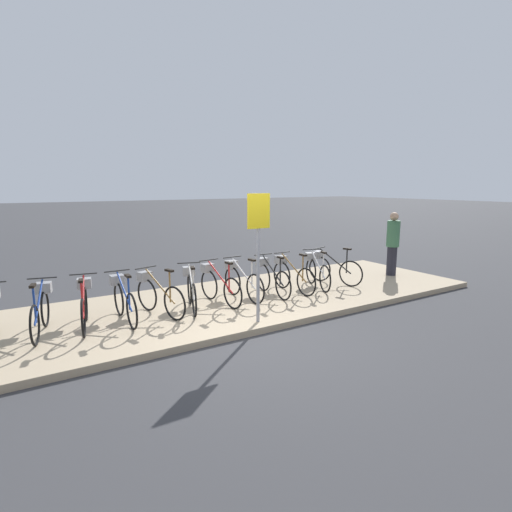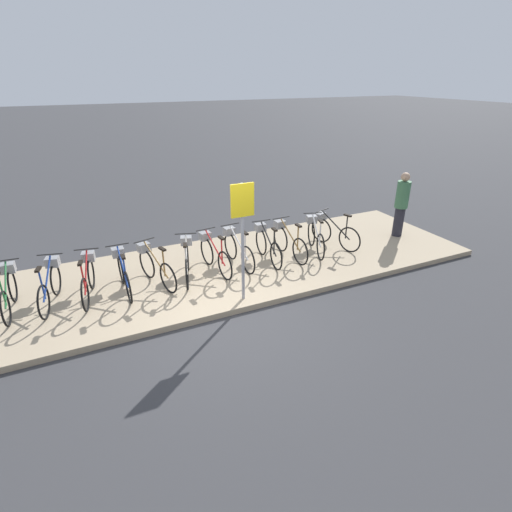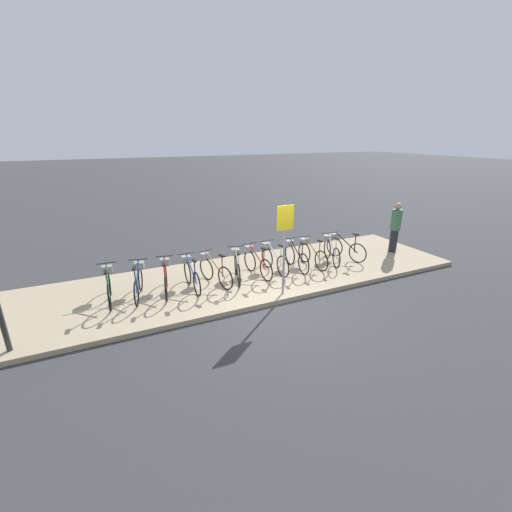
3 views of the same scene
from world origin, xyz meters
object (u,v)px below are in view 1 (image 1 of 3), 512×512
pedestrian (393,242)px  parked_bicycle_4 (157,293)px  parked_bicycle_1 (41,309)px  sign_post (258,236)px  parked_bicycle_9 (291,273)px  parked_bicycle_2 (84,303)px  parked_bicycle_11 (331,267)px  parked_bicycle_3 (123,298)px  parked_bicycle_6 (218,283)px  parked_bicycle_7 (241,279)px  parked_bicycle_8 (270,276)px  parked_bicycle_10 (316,270)px  parked_bicycle_5 (191,288)px

pedestrian → parked_bicycle_4: bearing=179.4°
parked_bicycle_1 → sign_post: 3.81m
parked_bicycle_4 → parked_bicycle_9: (3.16, 0.02, 0.00)m
parked_bicycle_2 → parked_bicycle_11: same height
parked_bicycle_9 → parked_bicycle_2: bearing=-179.9°
sign_post → parked_bicycle_11: bearing=25.5°
parked_bicycle_3 → parked_bicycle_9: (3.79, 0.05, 0.00)m
parked_bicycle_6 → pedestrian: size_ratio=0.88×
parked_bicycle_7 → parked_bicycle_8: 0.72m
parked_bicycle_8 → parked_bicycle_9: size_ratio=1.00×
parked_bicycle_8 → sign_post: (-1.20, -1.40, 1.14)m
parked_bicycle_7 → parked_bicycle_10: (2.03, -0.09, 0.00)m
parked_bicycle_9 → parked_bicycle_1: bearing=179.7°
parked_bicycle_1 → parked_bicycle_9: size_ratio=0.98×
sign_post → parked_bicycle_5: bearing=117.5°
parked_bicycle_8 → parked_bicycle_11: 1.88m
parked_bicycle_6 → parked_bicycle_1: bearing=-179.7°
parked_bicycle_4 → pedestrian: pedestrian is taller
parked_bicycle_7 → parked_bicycle_11: (2.59, -0.01, 0.00)m
parked_bicycle_5 → parked_bicycle_8: 1.91m
parked_bicycle_4 → parked_bicycle_10: size_ratio=1.01×
parked_bicycle_9 → parked_bicycle_11: (1.32, 0.08, 0.00)m
parked_bicycle_2 → parked_bicycle_8: (3.88, 0.02, 0.00)m
parked_bicycle_1 → sign_post: (3.35, -1.42, 1.14)m
sign_post → parked_bicycle_6: bearing=93.8°
parked_bicycle_8 → parked_bicycle_9: (0.56, -0.01, 0.00)m
parked_bicycle_2 → parked_bicycle_5: (1.97, -0.01, 0.00)m
sign_post → parked_bicycle_7: bearing=71.9°
parked_bicycle_4 → parked_bicycle_10: (3.92, 0.02, 0.00)m
pedestrian → parked_bicycle_2: bearing=179.4°
parked_bicycle_1 → parked_bicycle_10: same height
parked_bicycle_8 → parked_bicycle_6: bearing=178.6°
parked_bicycle_7 → parked_bicycle_8: bearing=-6.1°
parked_bicycle_7 → sign_post: 1.93m
parked_bicycle_4 → pedestrian: 6.52m
parked_bicycle_1 → parked_bicycle_8: same height
parked_bicycle_8 → sign_post: bearing=-130.6°
parked_bicycle_3 → sign_post: size_ratio=0.66×
parked_bicycle_6 → parked_bicycle_8: 1.30m
parked_bicycle_5 → parked_bicycle_6: (0.62, 0.07, 0.00)m
parked_bicycle_4 → parked_bicycle_10: 3.92m
parked_bicycle_5 → parked_bicycle_6: bearing=6.0°
parked_bicycle_6 → parked_bicycle_9: same height
parked_bicycle_2 → pedestrian: bearing=-0.6°
parked_bicycle_10 → parked_bicycle_11: 0.57m
parked_bicycle_4 → parked_bicycle_11: size_ratio=1.00×
parked_bicycle_2 → parked_bicycle_5: bearing=-0.4°
parked_bicycle_5 → parked_bicycle_10: 3.23m
parked_bicycle_1 → parked_bicycle_6: (3.25, 0.01, 0.00)m
parked_bicycle_2 → sign_post: bearing=-27.3°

